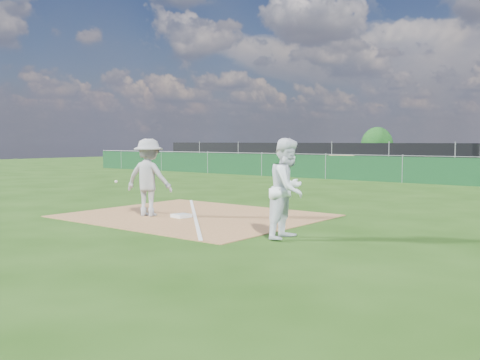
% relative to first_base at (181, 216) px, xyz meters
% --- Properties ---
extents(ground, '(90.00, 90.00, 0.00)m').
position_rel_first_base_xyz_m(ground, '(0.03, 9.45, -0.06)').
color(ground, '#1E430E').
rests_on(ground, ground).
extents(infield_dirt, '(6.00, 5.00, 0.02)m').
position_rel_first_base_xyz_m(infield_dirt, '(0.03, 0.45, -0.05)').
color(infield_dirt, '#9C6A3E').
rests_on(infield_dirt, ground).
extents(foul_line, '(5.01, 5.01, 0.01)m').
position_rel_first_base_xyz_m(foul_line, '(0.03, 0.45, -0.04)').
color(foul_line, white).
rests_on(foul_line, infield_dirt).
extents(green_fence, '(44.00, 0.05, 1.20)m').
position_rel_first_base_xyz_m(green_fence, '(0.03, 14.45, 0.54)').
color(green_fence, '#0F391B').
rests_on(green_fence, ground).
extents(dirt_mound, '(3.38, 2.60, 1.17)m').
position_rel_first_base_xyz_m(dirt_mound, '(-4.97, 17.95, 0.52)').
color(dirt_mound, '#A4844F').
rests_on(dirt_mound, ground).
extents(black_fence, '(46.00, 0.04, 1.80)m').
position_rel_first_base_xyz_m(black_fence, '(0.03, 22.45, 0.84)').
color(black_fence, black).
rests_on(black_fence, ground).
extents(parking_lot, '(46.00, 9.00, 0.01)m').
position_rel_first_base_xyz_m(parking_lot, '(0.03, 27.45, -0.06)').
color(parking_lot, black).
rests_on(parking_lot, ground).
extents(first_base, '(0.45, 0.45, 0.08)m').
position_rel_first_base_xyz_m(first_base, '(0.00, 0.00, 0.00)').
color(first_base, white).
rests_on(first_base, infield_dirt).
extents(play_at_first, '(2.08, 1.06, 1.97)m').
position_rel_first_base_xyz_m(play_at_first, '(-0.83, -0.32, 0.94)').
color(play_at_first, '#B2B2B4').
rests_on(play_at_first, infield_dirt).
extents(runner, '(0.85, 1.04, 1.98)m').
position_rel_first_base_xyz_m(runner, '(3.62, -0.69, 0.93)').
color(runner, white).
rests_on(runner, ground).
extents(car_left, '(5.09, 2.73, 1.65)m').
position_rel_first_base_xyz_m(car_left, '(-5.99, 26.82, 0.77)').
color(car_left, '#9A9DA2').
rests_on(car_left, parking_lot).
extents(car_mid, '(5.11, 2.17, 1.64)m').
position_rel_first_base_xyz_m(car_mid, '(-1.41, 26.04, 0.77)').
color(car_mid, black).
rests_on(car_mid, parking_lot).
extents(tree_left, '(2.59, 2.59, 3.07)m').
position_rel_first_base_xyz_m(tree_left, '(-8.94, 31.88, 1.52)').
color(tree_left, '#382316').
rests_on(tree_left, ground).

